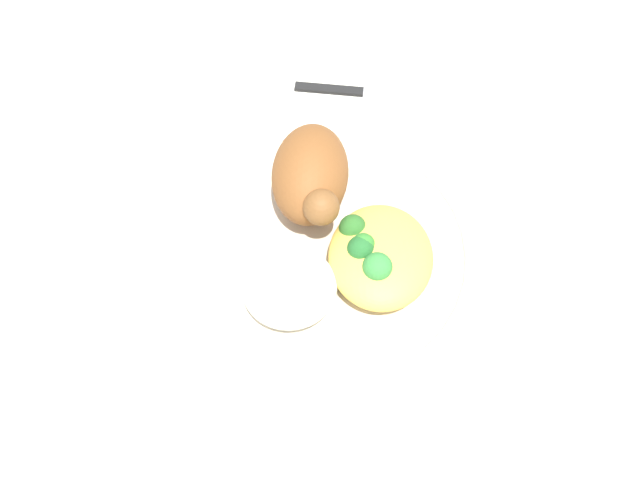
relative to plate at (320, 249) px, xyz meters
name	(u,v)px	position (x,y,z in m)	size (l,w,h in m)	color
ground_plane	(320,254)	(0.00, 0.00, -0.01)	(2.00, 2.00, 0.00)	silver
plate	(320,249)	(0.00, 0.00, 0.00)	(0.30, 0.30, 0.02)	beige
roasted_chicken	(311,176)	(-0.06, -0.01, 0.04)	(0.12, 0.07, 0.07)	brown
rice_pile	(289,287)	(0.06, -0.02, 0.02)	(0.09, 0.09, 0.03)	white
mac_cheese_with_broccoli	(378,255)	(0.02, 0.06, 0.03)	(0.11, 0.10, 0.04)	#E9BD4C
fork	(369,105)	(-0.20, 0.04, -0.01)	(0.02, 0.14, 0.01)	silver
knife	(362,91)	(-0.22, 0.03, 0.00)	(0.02, 0.19, 0.01)	black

